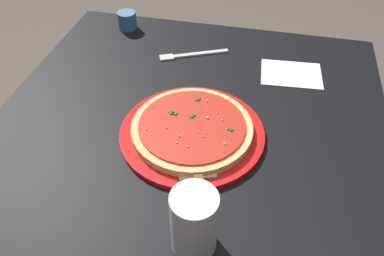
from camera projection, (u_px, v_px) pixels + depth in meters
restaurant_table at (187, 171)px, 0.93m from camera, size 0.86×0.90×0.75m
serving_plate at (192, 133)px, 0.80m from camera, size 0.30×0.30×0.01m
pizza at (192, 128)px, 0.79m from camera, size 0.25×0.25×0.02m
pizza_server at (199, 188)px, 0.69m from camera, size 0.11×0.22×0.01m
cup_tall_drink at (194, 222)px, 0.58m from camera, size 0.07×0.07×0.12m
cup_small_sauce at (127, 20)px, 1.12m from camera, size 0.05×0.05×0.05m
napkin_folded_right at (291, 74)px, 0.96m from camera, size 0.16×0.12×0.00m
fork at (190, 55)px, 1.03m from camera, size 0.18×0.09×0.00m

